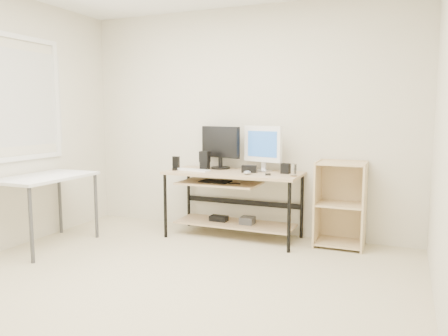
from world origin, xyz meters
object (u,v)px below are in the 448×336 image
shelf_unit (341,203)px  side_table (46,183)px  desk (231,190)px  black_monitor (220,145)px  white_imac (263,145)px  audio_controller (176,163)px

shelf_unit → side_table: bearing=-156.7°
desk → shelf_unit: size_ratio=1.67×
side_table → black_monitor: 1.94m
shelf_unit → white_imac: size_ratio=1.78×
desk → black_monitor: bearing=139.8°
desk → shelf_unit: 1.19m
side_table → white_imac: size_ratio=1.98×
shelf_unit → black_monitor: black_monitor is taller
desk → audio_controller: (-0.68, -0.04, 0.29)m
side_table → white_imac: 2.34m
audio_controller → desk: bearing=1.2°
shelf_unit → white_imac: white_imac is taller
audio_controller → side_table: bearing=-136.2°
desk → white_imac: 0.61m
desk → black_monitor: 0.57m
shelf_unit → black_monitor: (-1.39, 0.02, 0.58)m
side_table → shelf_unit: bearing=23.3°
audio_controller → shelf_unit: bearing=3.9°
white_imac → audio_controller: (-0.99, -0.19, -0.22)m
desk → black_monitor: size_ratio=2.84×
side_table → audio_controller: 1.42m
black_monitor → white_imac: (0.52, -0.03, 0.01)m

